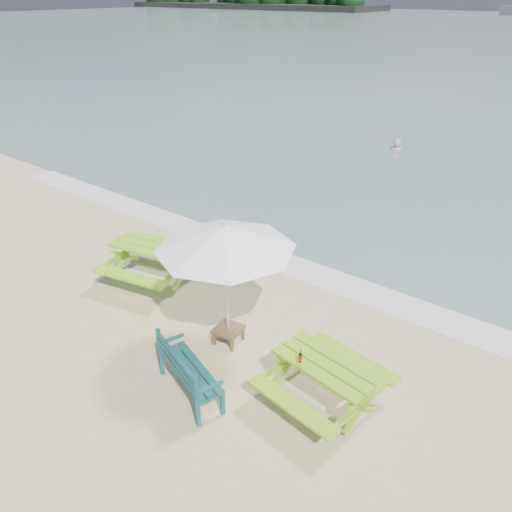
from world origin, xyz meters
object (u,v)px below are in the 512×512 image
Objects in this scene: beer_bottle at (300,358)px; swimmer at (394,160)px; patio_umbrella at (225,237)px; picnic_table_right at (324,383)px; park_bench at (191,380)px; side_table at (228,335)px; picnic_table_left at (154,263)px.

beer_bottle reaches higher than swimmer.
patio_umbrella is 1.51× the size of swimmer.
beer_bottle is (-0.32, -0.21, 0.47)m from picnic_table_right.
swimmer is at bearing 102.17° from park_bench.
swimmer is at bearing 101.80° from patio_umbrella.
patio_umbrella reaches higher than park_bench.
picnic_table_right is 14.71m from swimmer.
patio_umbrella reaches higher than side_table.
park_bench reaches higher than picnic_table_left.
picnic_table_left is 1.16× the size of picnic_table_right.
side_table is (2.75, -0.70, -0.24)m from picnic_table_left.
park_bench reaches higher than side_table.
picnic_table_left is 3.75m from park_bench.
park_bench is (-1.74, -1.12, -0.09)m from picnic_table_right.
picnic_table_left is 1.27× the size of swimmer.
picnic_table_right reaches higher than swimmer.
park_bench is at bearing -74.13° from side_table.
swimmer is (-2.84, 13.60, -0.64)m from side_table.
park_bench is 0.55× the size of patio_umbrella.
side_table is 13.90m from swimmer.
picnic_table_left is 1.52× the size of park_bench.
picnic_table_left is 4.20× the size of side_table.
side_table is at bearing 166.62° from beer_bottle.
picnic_table_right is (4.88, -0.92, -0.04)m from picnic_table_left.
picnic_table_right is 1.31× the size of park_bench.
swimmer is at bearing 109.75° from picnic_table_right.
picnic_table_left is at bearing 165.71° from patio_umbrella.
patio_umbrella is (2.75, -0.70, 1.73)m from picnic_table_left.
beer_bottle reaches higher than side_table.
beer_bottle is at bearing -71.69° from swimmer.
side_table is (-2.12, 0.22, -0.20)m from picnic_table_right.
swimmer is (-0.08, 12.89, -0.88)m from picnic_table_left.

